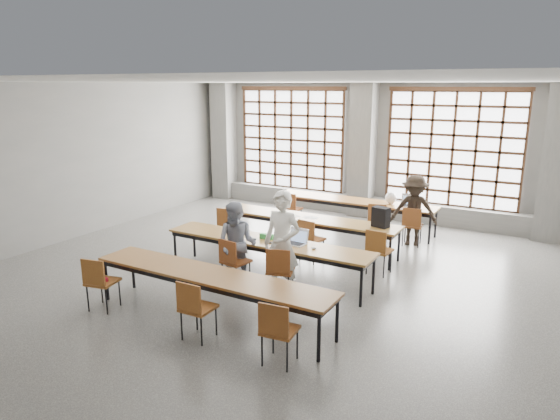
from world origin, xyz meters
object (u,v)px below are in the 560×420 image
(desk_row_d, at_px, (211,278))
(laptop_front, at_px, (297,240))
(green_box, at_px, (267,236))
(chair_front_left, at_px, (233,258))
(chair_back_left, at_px, (291,206))
(chair_mid_left, at_px, (228,223))
(chair_mid_right, at_px, (378,247))
(phone, at_px, (273,243))
(chair_front_right, at_px, (280,267))
(chair_near_mid, at_px, (195,304))
(backpack, at_px, (381,217))
(student_back, at_px, (414,210))
(chair_near_left, at_px, (99,278))
(desk_row_b, at_px, (307,220))
(chair_mid_centre, at_px, (310,236))
(chair_near_right, at_px, (277,327))
(desk_row_a, at_px, (354,203))
(mouse, at_px, (314,248))
(student_female, at_px, (237,244))
(plastic_bag, at_px, (391,198))
(student_male, at_px, (282,244))
(chair_back_right, at_px, (412,223))
(red_pouch, at_px, (102,279))
(desk_row_c, at_px, (267,244))
(laptop_back, at_px, (410,203))

(desk_row_d, height_order, laptop_front, laptop_front)
(green_box, bearing_deg, chair_front_left, -110.31)
(chair_back_left, height_order, chair_front_left, same)
(chair_mid_left, distance_m, chair_mid_right, 3.39)
(phone, bearing_deg, chair_front_right, -49.88)
(chair_near_mid, height_order, backpack, backpack)
(chair_mid_left, xyz_separation_m, chair_front_right, (2.32, -1.80, 0.00))
(student_back, relative_size, green_box, 6.22)
(backpack, bearing_deg, phone, -109.50)
(chair_front_right, distance_m, chair_near_left, 2.84)
(desk_row_b, distance_m, chair_mid_left, 1.72)
(chair_near_left, distance_m, student_back, 6.64)
(chair_mid_centre, bearing_deg, chair_near_left, -117.07)
(chair_front_left, xyz_separation_m, chair_near_left, (-1.25, -1.81, 0.00))
(chair_mid_centre, height_order, chair_near_mid, same)
(chair_near_right, bearing_deg, laptop_front, 112.85)
(desk_row_a, relative_size, mouse, 40.82)
(chair_back_left, relative_size, student_back, 0.57)
(student_female, relative_size, mouse, 15.32)
(laptop_front, relative_size, plastic_bag, 1.33)
(desk_row_d, relative_size, chair_back_left, 4.55)
(student_female, bearing_deg, chair_near_mid, -88.04)
(chair_front_right, xyz_separation_m, plastic_bag, (0.44, 4.48, 0.34))
(chair_front_right, bearing_deg, student_back, 73.88)
(mouse, bearing_deg, desk_row_d, -114.99)
(chair_near_mid, distance_m, student_male, 1.99)
(chair_back_right, height_order, chair_near_mid, same)
(desk_row_a, height_order, student_female, student_female)
(chair_mid_right, distance_m, chair_near_mid, 3.86)
(chair_mid_centre, xyz_separation_m, chair_near_mid, (0.04, -3.61, 0.00))
(student_back, relative_size, backpack, 3.89)
(mouse, relative_size, backpack, 0.24)
(mouse, xyz_separation_m, red_pouch, (-2.53, -2.34, -0.25))
(student_back, xyz_separation_m, backpack, (-0.27, -1.46, 0.15))
(phone, bearing_deg, chair_near_mid, -86.58)
(student_male, bearing_deg, student_female, 179.53)
(student_female, height_order, plastic_bag, student_female)
(desk_row_d, xyz_separation_m, laptop_front, (0.44, 1.92, 0.13))
(chair_mid_left, relative_size, backpack, 2.20)
(desk_row_c, distance_m, mouse, 0.95)
(desk_row_b, height_order, chair_near_left, chair_near_left)
(chair_back_left, relative_size, laptop_back, 2.05)
(desk_row_c, xyz_separation_m, chair_near_right, (1.63, -2.43, -0.13))
(chair_mid_centre, distance_m, chair_mid_right, 1.41)
(chair_near_left, xyz_separation_m, phone, (1.75, 2.33, 0.20))
(desk_row_c, bearing_deg, chair_front_left, -116.42)
(chair_back_left, bearing_deg, phone, -66.63)
(chair_back_right, xyz_separation_m, red_pouch, (-3.35, -5.54, -0.04))
(chair_mid_left, xyz_separation_m, student_back, (3.46, 2.13, 0.24))
(desk_row_a, relative_size, chair_back_left, 4.55)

